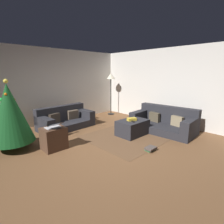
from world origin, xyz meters
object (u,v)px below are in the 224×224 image
object	(u,v)px
ottoman	(132,128)
book_stack	(150,149)
gift_box	(132,119)
side_table	(54,138)
christmas_tree	(10,113)
corner_lamp	(111,79)
couch_left	(65,120)
couch_right	(164,122)
laptop	(54,126)
tv_remote	(133,121)

from	to	relation	value
ottoman	book_stack	bearing A→B (deg)	-118.18
gift_box	side_table	xyz separation A→B (m)	(-2.05, 0.67, -0.22)
christmas_tree	corner_lamp	xyz separation A→B (m)	(4.14, 1.00, 0.62)
ottoman	christmas_tree	size ratio (longest dim) A/B	0.53
book_stack	corner_lamp	size ratio (longest dim) A/B	0.15
ottoman	gift_box	distance (m)	0.26
ottoman	couch_left	bearing A→B (deg)	117.91
couch_right	laptop	distance (m)	3.29
couch_right	tv_remote	distance (m)	1.18
christmas_tree	corner_lamp	distance (m)	4.31
couch_left	couch_right	xyz separation A→B (m)	(2.06, -2.45, 0.01)
side_table	corner_lamp	size ratio (longest dim) A/B	0.30
ottoman	book_stack	xyz separation A→B (m)	(-0.53, -0.99, -0.17)
laptop	ottoman	bearing A→B (deg)	-16.06
ottoman	side_table	xyz separation A→B (m)	(-2.10, 0.67, 0.04)
ottoman	corner_lamp	size ratio (longest dim) A/B	0.50
book_stack	tv_remote	bearing A→B (deg)	65.00
side_table	corner_lamp	xyz separation A→B (m)	(3.44, 1.66, 1.23)
tv_remote	christmas_tree	world-z (taller)	christmas_tree
laptop	corner_lamp	xyz separation A→B (m)	(3.44, 1.72, 0.92)
gift_box	christmas_tree	bearing A→B (deg)	154.29
tv_remote	couch_right	bearing A→B (deg)	1.05
couch_left	tv_remote	size ratio (longest dim) A/B	11.17
ottoman	book_stack	world-z (taller)	ottoman
couch_left	christmas_tree	distance (m)	1.97
book_stack	couch_right	bearing A→B (deg)	19.43
side_table	book_stack	size ratio (longest dim) A/B	1.95
couch_left	ottoman	xyz separation A→B (m)	(1.06, -2.00, -0.05)
couch_left	gift_box	distance (m)	2.26
tv_remote	book_stack	world-z (taller)	tv_remote
ottoman	book_stack	distance (m)	1.14
couch_left	laptop	size ratio (longest dim) A/B	4.69
side_table	corner_lamp	world-z (taller)	corner_lamp
ottoman	tv_remote	distance (m)	0.28
gift_box	book_stack	xyz separation A→B (m)	(-0.49, -0.99, -0.43)
gift_box	corner_lamp	distance (m)	2.89
laptop	book_stack	size ratio (longest dim) A/B	1.40
tv_remote	laptop	xyz separation A→B (m)	(-1.98, 0.70, 0.13)
laptop	tv_remote	bearing A→B (deg)	-19.52
side_table	couch_right	bearing A→B (deg)	-19.82
couch_right	laptop	size ratio (longest dim) A/B	5.09
christmas_tree	laptop	world-z (taller)	christmas_tree
couch_right	gift_box	size ratio (longest dim) A/B	7.56
gift_box	tv_remote	xyz separation A→B (m)	(-0.07, -0.09, -0.03)
couch_left	couch_right	distance (m)	3.20
couch_right	tv_remote	size ratio (longest dim) A/B	12.11
couch_left	laptop	bearing A→B (deg)	50.04
tv_remote	book_stack	bearing A→B (deg)	-96.38
side_table	book_stack	distance (m)	2.29
christmas_tree	laptop	size ratio (longest dim) A/B	4.34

